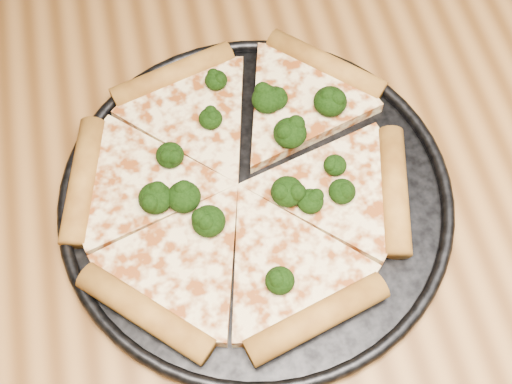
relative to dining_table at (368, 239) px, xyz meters
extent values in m
plane|color=brown|center=(0.00, 0.00, -0.66)|extent=(4.00, 4.00, 0.00)
cube|color=#95612E|center=(0.00, 0.00, 0.07)|extent=(1.20, 0.90, 0.04)
cylinder|color=black|center=(-0.12, 0.03, 0.09)|extent=(0.37, 0.37, 0.01)
torus|color=black|center=(-0.12, 0.03, 0.10)|extent=(0.38, 0.38, 0.01)
cylinder|color=#B67A2D|center=(-0.02, 0.16, 0.11)|extent=(0.11, 0.11, 0.03)
cylinder|color=#B67A2D|center=(-0.18, 0.18, 0.11)|extent=(0.14, 0.06, 0.03)
cylinder|color=#B67A2D|center=(-0.28, 0.07, 0.11)|extent=(0.06, 0.14, 0.03)
cylinder|color=#B67A2D|center=(-0.24, -0.07, 0.11)|extent=(0.11, 0.11, 0.03)
cylinder|color=#B67A2D|center=(-0.10, -0.11, 0.11)|extent=(0.14, 0.06, 0.03)
cylinder|color=#B67A2D|center=(0.01, 0.00, 0.11)|extent=(0.06, 0.14, 0.03)
ellipsoid|color=black|center=(-0.13, 0.16, 0.12)|extent=(0.02, 0.02, 0.02)
ellipsoid|color=black|center=(-0.15, 0.11, 0.12)|extent=(0.02, 0.02, 0.02)
ellipsoid|color=black|center=(-0.09, 0.12, 0.12)|extent=(0.03, 0.03, 0.02)
ellipsoid|color=black|center=(-0.07, 0.00, 0.12)|extent=(0.03, 0.03, 0.02)
ellipsoid|color=black|center=(-0.12, -0.07, 0.12)|extent=(0.03, 0.03, 0.02)
ellipsoid|color=black|center=(-0.04, 0.01, 0.12)|extent=(0.03, 0.03, 0.02)
ellipsoid|color=black|center=(-0.04, 0.03, 0.12)|extent=(0.02, 0.02, 0.02)
ellipsoid|color=black|center=(-0.19, 0.03, 0.12)|extent=(0.03, 0.03, 0.02)
ellipsoid|color=black|center=(-0.09, 0.01, 0.12)|extent=(0.03, 0.03, 0.02)
ellipsoid|color=black|center=(-0.08, 0.12, 0.12)|extent=(0.03, 0.03, 0.02)
ellipsoid|color=black|center=(-0.07, 0.08, 0.12)|extent=(0.03, 0.03, 0.02)
ellipsoid|color=black|center=(-0.21, 0.03, 0.12)|extent=(0.03, 0.03, 0.02)
ellipsoid|color=black|center=(-0.03, 0.11, 0.12)|extent=(0.03, 0.03, 0.03)
ellipsoid|color=black|center=(-0.17, 0.00, 0.12)|extent=(0.03, 0.03, 0.02)
ellipsoid|color=black|center=(-0.19, 0.08, 0.12)|extent=(0.03, 0.03, 0.02)
camera|label=1|loc=(-0.19, -0.28, 0.69)|focal=48.28mm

